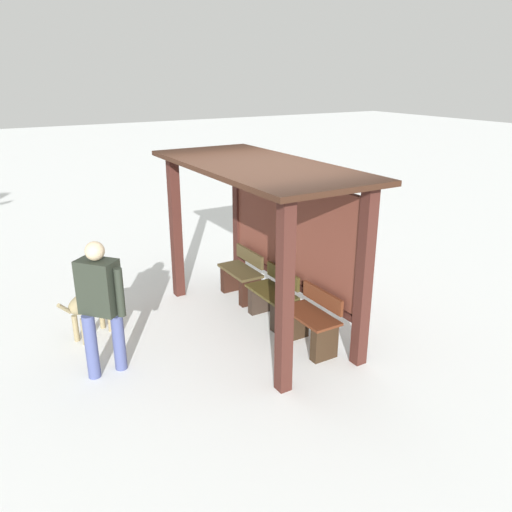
# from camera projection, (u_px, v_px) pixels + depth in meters

# --- Properties ---
(ground_plane) EXTENTS (60.00, 60.00, 0.00)m
(ground_plane) POSITION_uv_depth(u_px,v_px,m) (257.00, 324.00, 7.02)
(ground_plane) COLOR white
(bus_shelter) EXTENTS (3.36, 1.50, 2.21)m
(bus_shelter) POSITION_uv_depth(u_px,v_px,m) (271.00, 211.00, 6.59)
(bus_shelter) COLOR #3F1E18
(bus_shelter) RESTS_ON ground
(bench_left_inside) EXTENTS (0.79, 0.38, 0.74)m
(bench_left_inside) POSITION_uv_depth(u_px,v_px,m) (241.00, 278.00, 7.76)
(bench_left_inside) COLOR #4B3F23
(bench_left_inside) RESTS_ON ground
(bench_center_inside) EXTENTS (0.79, 0.41, 0.72)m
(bench_center_inside) POSITION_uv_depth(u_px,v_px,m) (273.00, 300.00, 7.04)
(bench_center_inside) COLOR #433918
(bench_center_inside) RESTS_ON ground
(bench_right_inside) EXTENTS (0.79, 0.39, 0.75)m
(bench_right_inside) POSITION_uv_depth(u_px,v_px,m) (311.00, 325.00, 6.32)
(bench_right_inside) COLOR #582916
(bench_right_inside) RESTS_ON ground
(person_walking) EXTENTS (0.53, 0.51, 1.59)m
(person_walking) POSITION_uv_depth(u_px,v_px,m) (100.00, 299.00, 5.57)
(person_walking) COLOR #262C22
(person_walking) RESTS_ON ground
(dog) EXTENTS (0.56, 0.92, 0.68)m
(dog) POSITION_uv_depth(u_px,v_px,m) (94.00, 300.00, 6.59)
(dog) COLOR #8E7F59
(dog) RESTS_ON ground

